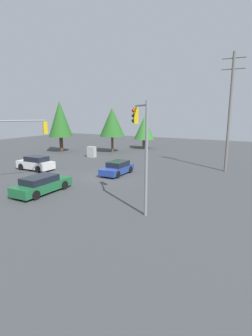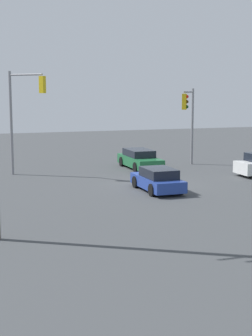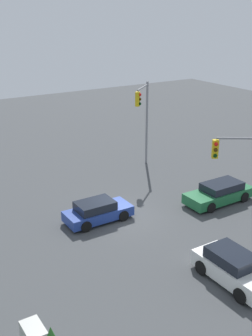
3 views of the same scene
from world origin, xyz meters
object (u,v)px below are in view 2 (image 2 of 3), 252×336
Objects in this scene: traffic_signal_cross at (23,106)px; sedan_blue at (158,180)px; sedan_green at (140,159)px; traffic_signal_main at (189,113)px.

sedan_blue is at bearing -0.61° from traffic_signal_cross.
sedan_green is at bearing 76.26° from sedan_blue.
sedan_green is 4.81m from traffic_signal_main.
sedan_blue is 0.72× the size of traffic_signal_main.
sedan_green is 0.71× the size of traffic_signal_cross.
sedan_blue is 0.60× the size of traffic_signal_cross.
sedan_blue is at bearing -2.78° from traffic_signal_main.
traffic_signal_cross reaches higher than sedan_blue.
traffic_signal_cross is at bearing 3.59° from sedan_green.
traffic_signal_main is (5.42, 7.28, 3.29)m from sedan_blue.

